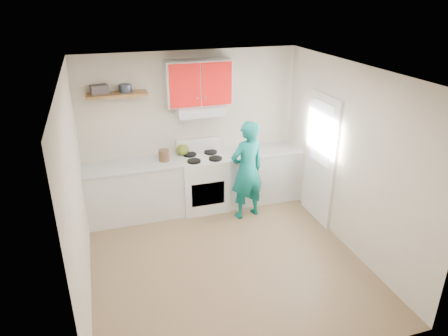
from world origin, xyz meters
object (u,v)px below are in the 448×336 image
object	(u,v)px
kettle	(182,150)
crock	(164,156)
person	(247,170)
stove	(203,183)
tin	(125,88)

from	to	relation	value
kettle	crock	size ratio (longest dim) A/B	1.06
kettle	person	distance (m)	1.15
stove	tin	size ratio (longest dim) A/B	4.84
tin	crock	size ratio (longest dim) A/B	0.93
stove	tin	bearing A→B (deg)	169.86
kettle	person	size ratio (longest dim) A/B	0.13
stove	tin	distance (m)	1.99
tin	crock	bearing A→B (deg)	-17.49
tin	kettle	distance (m)	1.36
stove	person	size ratio (longest dim) A/B	0.56
stove	crock	bearing A→B (deg)	175.92
stove	person	distance (m)	0.86
tin	crock	xyz separation A→B (m)	(0.49, -0.16, -1.09)
kettle	person	xyz separation A→B (m)	(0.89, -0.71, -0.20)
person	crock	bearing A→B (deg)	-37.35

